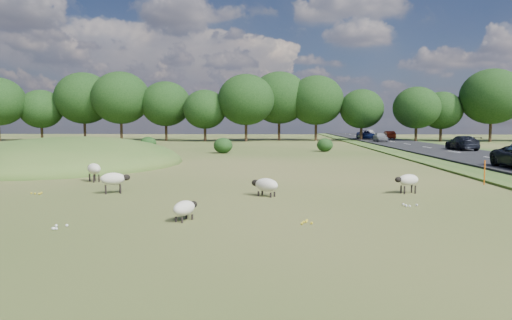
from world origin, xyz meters
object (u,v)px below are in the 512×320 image
(sheep_1, at_px, (185,208))
(sheep_4, at_px, (266,185))
(car_5, at_px, (389,135))
(car_3, at_px, (368,133))
(sheep_0, at_px, (94,169))
(sheep_3, at_px, (408,180))
(marker_post, at_px, (485,173))
(sheep_2, at_px, (114,179))
(car_7, at_px, (462,143))
(car_6, at_px, (366,135))
(car_1, at_px, (380,137))

(sheep_1, xyz_separation_m, sheep_4, (2.34, 4.80, 0.08))
(sheep_4, height_order, car_5, car_5)
(sheep_4, bearing_deg, car_3, -68.84)
(sheep_0, distance_m, sheep_3, 15.26)
(marker_post, height_order, sheep_3, marker_post)
(sheep_2, bearing_deg, car_3, 49.29)
(car_7, bearing_deg, car_6, -83.18)
(sheep_4, relative_size, car_1, 0.32)
(car_7, bearing_deg, sheep_3, 64.67)
(sheep_1, relative_size, sheep_2, 0.88)
(marker_post, xyz_separation_m, sheep_0, (-19.40, 0.25, 0.06))
(sheep_2, distance_m, sheep_3, 12.49)
(sheep_4, height_order, car_6, car_6)
(sheep_3, height_order, car_5, car_5)
(sheep_1, xyz_separation_m, car_1, (17.74, 54.06, 0.55))
(marker_post, relative_size, car_5, 0.29)
(sheep_2, xyz_separation_m, car_5, (25.67, 59.72, 0.31))
(sheep_4, bearing_deg, sheep_2, 31.49)
(car_7, bearing_deg, car_5, -90.00)
(car_6, bearing_deg, marker_post, -94.95)
(sheep_3, distance_m, car_6, 60.36)
(car_1, bearing_deg, sheep_1, -108.17)
(sheep_4, relative_size, car_5, 0.31)
(sheep_0, distance_m, car_5, 62.58)
(marker_post, height_order, sheep_1, marker_post)
(sheep_1, relative_size, car_1, 0.28)
(sheep_2, bearing_deg, sheep_1, -73.93)
(marker_post, xyz_separation_m, sheep_3, (-4.48, -2.95, -0.02))
(car_6, relative_size, car_7, 1.05)
(sheep_3, relative_size, car_3, 0.25)
(sheep_1, distance_m, car_6, 67.82)
(car_1, relative_size, car_5, 0.98)
(sheep_3, height_order, sheep_4, sheep_3)
(sheep_1, xyz_separation_m, car_3, (21.54, 82.57, 0.54))
(sheep_0, bearing_deg, car_7, -89.82)
(sheep_3, relative_size, sheep_4, 0.92)
(sheep_3, distance_m, car_1, 49.14)
(sheep_3, bearing_deg, marker_post, -168.84)
(car_3, xyz_separation_m, car_7, (0.00, -48.87, 0.04))
(sheep_1, bearing_deg, sheep_2, 62.89)
(sheep_1, bearing_deg, car_1, 6.29)
(marker_post, height_order, car_7, car_7)
(marker_post, relative_size, sheep_0, 0.96)
(marker_post, bearing_deg, car_5, 81.18)
(car_3, height_order, car_5, car_5)
(sheep_2, xyz_separation_m, sheep_3, (12.48, 0.63, -0.05))
(car_1, bearing_deg, car_3, 82.41)
(sheep_1, height_order, sheep_2, sheep_2)
(car_1, distance_m, car_6, 11.40)
(sheep_3, bearing_deg, sheep_0, -34.27)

